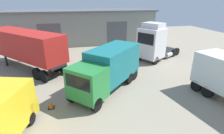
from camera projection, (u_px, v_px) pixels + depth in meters
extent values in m
plane|color=gray|center=(101.00, 90.00, 13.92)|extent=(60.00, 60.00, 0.00)
cube|color=gray|center=(83.00, 27.00, 28.90)|extent=(22.46, 7.03, 4.95)
cube|color=#565B60|center=(82.00, 10.00, 27.95)|extent=(22.96, 7.53, 0.25)
cube|color=#4C5156|center=(50.00, 36.00, 24.93)|extent=(3.20, 0.08, 3.60)
cube|color=#4C5156|center=(117.00, 34.00, 27.04)|extent=(3.20, 0.08, 3.60)
cube|color=silver|center=(151.00, 43.00, 19.86)|extent=(3.35, 3.38, 3.34)
cube|color=silver|center=(154.00, 25.00, 19.28)|extent=(2.52, 2.67, 0.60)
cube|color=black|center=(146.00, 39.00, 18.85)|extent=(1.15, 1.84, 1.20)
cube|color=#232326|center=(164.00, 51.00, 22.41)|extent=(4.22, 3.64, 0.24)
cylinder|color=#B2B2B7|center=(168.00, 55.00, 21.42)|extent=(1.23, 1.05, 0.56)
cylinder|color=black|center=(155.00, 60.00, 19.34)|extent=(0.93, 0.72, 0.91)
cylinder|color=black|center=(139.00, 56.00, 20.81)|extent=(0.93, 0.72, 0.91)
cylinder|color=black|center=(173.00, 53.00, 22.02)|extent=(0.93, 0.72, 0.91)
cylinder|color=black|center=(158.00, 50.00, 23.49)|extent=(0.93, 0.72, 0.91)
cylinder|color=black|center=(177.00, 51.00, 22.61)|extent=(0.93, 0.72, 0.91)
cylinder|color=black|center=(162.00, 48.00, 24.08)|extent=(0.93, 0.72, 0.91)
cube|color=red|center=(24.00, 44.00, 17.35)|extent=(8.57, 8.90, 2.54)
cube|color=#232326|center=(27.00, 57.00, 17.86)|extent=(8.02, 8.39, 0.24)
cube|color=#232326|center=(6.00, 61.00, 18.89)|extent=(0.23, 0.23, 1.11)
cube|color=#232326|center=(21.00, 57.00, 20.13)|extent=(0.23, 0.23, 1.11)
cylinder|color=black|center=(37.00, 74.00, 15.64)|extent=(0.97, 1.01, 1.10)
cylinder|color=black|center=(57.00, 66.00, 17.34)|extent=(0.97, 1.01, 1.10)
cylinder|color=black|center=(44.00, 76.00, 15.12)|extent=(0.97, 1.01, 1.10)
cylinder|color=black|center=(63.00, 69.00, 16.83)|extent=(0.97, 1.01, 1.10)
cube|color=yellow|center=(19.00, 107.00, 10.39)|extent=(2.18, 1.45, 0.90)
cube|color=black|center=(11.00, 94.00, 9.61)|extent=(1.63, 0.57, 0.80)
cylinder|color=black|center=(2.00, 117.00, 10.19)|extent=(0.50, 0.78, 0.72)
cylinder|color=black|center=(30.00, 119.00, 10.08)|extent=(0.50, 0.78, 0.72)
cube|color=#28843D|center=(87.00, 83.00, 11.71)|extent=(3.04, 3.04, 2.20)
cube|color=black|center=(78.00, 82.00, 10.83)|extent=(1.49, 1.48, 0.88)
cube|color=#197075|center=(114.00, 62.00, 14.25)|extent=(5.15, 5.16, 2.52)
cylinder|color=black|center=(97.00, 104.00, 11.24)|extent=(0.88, 0.88, 0.94)
cylinder|color=black|center=(72.00, 96.00, 12.26)|extent=(0.88, 0.88, 0.94)
cylinder|color=black|center=(129.00, 78.00, 14.96)|extent=(0.88, 0.88, 0.94)
cylinder|color=black|center=(109.00, 73.00, 15.99)|extent=(0.88, 0.88, 0.94)
cylinder|color=black|center=(134.00, 74.00, 15.75)|extent=(0.88, 0.88, 0.94)
cylinder|color=black|center=(114.00, 70.00, 16.78)|extent=(0.88, 0.88, 0.94)
cylinder|color=black|center=(207.00, 91.00, 12.87)|extent=(0.46, 0.94, 0.90)
cylinder|color=black|center=(215.00, 81.00, 14.51)|extent=(0.46, 0.94, 0.90)
cylinder|color=black|center=(196.00, 86.00, 13.72)|extent=(0.46, 0.94, 0.90)
cube|color=black|center=(51.00, 108.00, 11.68)|extent=(0.40, 0.40, 0.04)
cone|color=orange|center=(51.00, 104.00, 11.59)|extent=(0.36, 0.36, 0.55)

